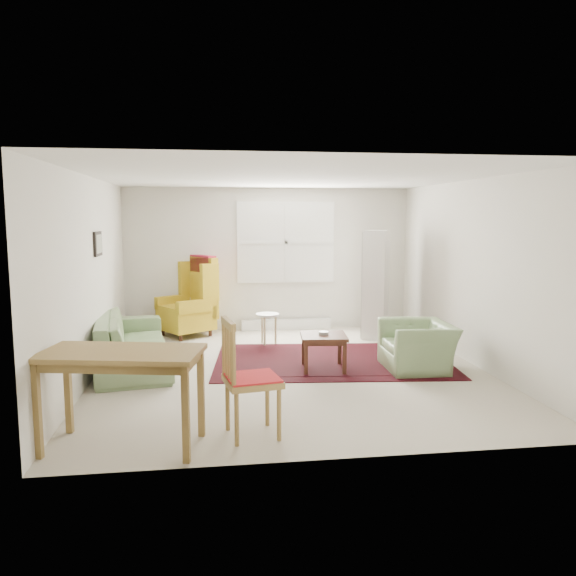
{
  "coord_description": "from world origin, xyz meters",
  "views": [
    {
      "loc": [
        -1.03,
        -7.1,
        2.01
      ],
      "look_at": [
        0.0,
        0.3,
        1.05
      ],
      "focal_mm": 35.0,
      "sensor_mm": 36.0,
      "label": 1
    }
  ],
  "objects": [
    {
      "name": "cabinet",
      "position": [
        1.7,
        1.87,
        0.89
      ],
      "size": [
        0.63,
        0.8,
        1.78
      ],
      "primitive_type": null,
      "rotation": [
        0.0,
        0.0,
        -0.42
      ],
      "color": "silver",
      "rests_on": "ground"
    },
    {
      "name": "armchair",
      "position": [
        1.66,
        -0.19,
        0.37
      ],
      "size": [
        0.87,
        0.99,
        0.75
      ],
      "primitive_type": "imported",
      "rotation": [
        0.0,
        0.0,
        -1.6
      ],
      "color": "#6E8A5C",
      "rests_on": "ground"
    },
    {
      "name": "desk_chair",
      "position": [
        -0.67,
        -2.14,
        0.55
      ],
      "size": [
        0.56,
        0.56,
        1.1
      ],
      "primitive_type": null,
      "rotation": [
        0.0,
        0.0,
        1.74
      ],
      "color": "olive",
      "rests_on": "ground"
    },
    {
      "name": "stool",
      "position": [
        -0.15,
        1.54,
        0.25
      ],
      "size": [
        0.4,
        0.4,
        0.5
      ],
      "primitive_type": null,
      "rotation": [
        0.0,
        0.0,
        0.08
      ],
      "color": "white",
      "rests_on": "ground"
    },
    {
      "name": "wingback_chair",
      "position": [
        -1.45,
        2.35,
        0.68
      ],
      "size": [
        1.12,
        1.11,
        1.35
      ],
      "primitive_type": null,
      "rotation": [
        0.0,
        0.0,
        -0.98
      ],
      "color": "gold",
      "rests_on": "ground"
    },
    {
      "name": "rug",
      "position": [
        0.63,
        0.38,
        0.02
      ],
      "size": [
        3.41,
        2.38,
        0.03
      ],
      "primitive_type": null,
      "rotation": [
        0.0,
        0.0,
        -0.1
      ],
      "color": "black",
      "rests_on": "ground"
    },
    {
      "name": "sofa",
      "position": [
        -2.1,
        0.54,
        0.47
      ],
      "size": [
        1.27,
        2.45,
        0.94
      ],
      "primitive_type": "imported",
      "rotation": [
        0.0,
        0.0,
        1.73
      ],
      "color": "#6E8A5C",
      "rests_on": "ground"
    },
    {
      "name": "room",
      "position": [
        0.02,
        0.21,
        1.26
      ],
      "size": [
        5.04,
        5.54,
        2.51
      ],
      "color": "#BEB4A2",
      "rests_on": "ground"
    },
    {
      "name": "coffee_table",
      "position": [
        0.42,
        -0.06,
        0.24
      ],
      "size": [
        0.64,
        0.64,
        0.48
      ],
      "primitive_type": null,
      "rotation": [
        0.0,
        0.0,
        -0.1
      ],
      "color": "#422014",
      "rests_on": "ground"
    },
    {
      "name": "desk",
      "position": [
        -1.8,
        -2.24,
        0.43
      ],
      "size": [
        1.47,
        0.94,
        0.86
      ],
      "primitive_type": null,
      "rotation": [
        0.0,
        0.0,
        -0.2
      ],
      "color": "olive",
      "rests_on": "ground"
    }
  ]
}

